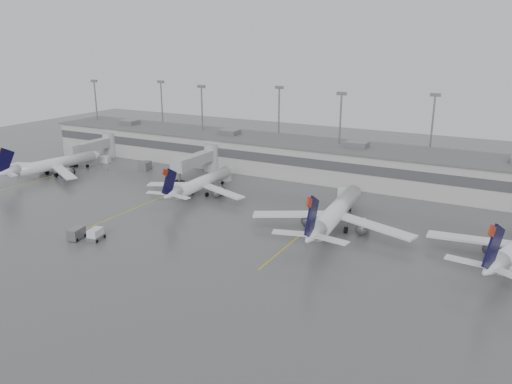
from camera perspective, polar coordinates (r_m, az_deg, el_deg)
The scene contains 18 objects.
ground at distance 80.10m, azimuth -12.37°, elevation -7.21°, with size 260.00×260.00×0.00m, color #58585A.
terminal at distance 125.97m, azimuth 4.79°, elevation 4.01°, with size 152.00×17.00×9.45m.
light_masts at distance 129.70m, azimuth 5.92°, elevation 7.89°, with size 142.40×8.00×20.60m.
jet_bridge_left at distance 147.56m, azimuth -17.49°, elevation 5.08°, with size 4.00×17.20×7.00m.
jet_bridge_right at distance 125.28m, azimuth -6.14°, elevation 3.76°, with size 4.00×17.20×7.00m.
stand_markings at distance 98.07m, azimuth -3.29°, elevation -2.27°, with size 105.25×40.00×0.01m.
jet_far_left at distance 133.49m, azimuth -22.26°, elevation 2.98°, with size 25.56×28.83×9.35m.
jet_mid_left at distance 108.43m, azimuth -6.38°, elevation 1.04°, with size 24.10×27.02×8.74m.
jet_mid_right at distance 88.66m, azimuth 9.00°, elevation -2.35°, with size 28.98×32.57×10.53m.
baggage_tug at distance 88.37m, azimuth -17.86°, elevation -4.77°, with size 2.57×3.43×2.00m.
baggage_cart at distance 89.78m, azimuth -19.85°, elevation -4.46°, with size 2.34×3.35×1.96m.
gse_uld_a at distance 143.40m, azimuth -16.86°, elevation 3.59°, with size 2.57×1.71×1.82m, color white.
gse_uld_b at distance 119.66m, azimuth -3.54°, elevation 1.72°, with size 2.50×1.67×1.77m, color white.
gse_uld_c at distance 108.64m, azimuth 10.00°, elevation -0.06°, with size 2.68×1.79×1.90m, color white.
gse_loader at distance 132.45m, azimuth -12.54°, elevation 2.93°, with size 2.15×3.45×2.15m, color slate.
cone_a at distance 135.00m, azimuth -16.62°, elevation 2.55°, with size 0.39×0.39×0.63m, color #EF3005.
cone_b at distance 114.40m, azimuth -9.55°, elevation 0.52°, with size 0.44×0.44×0.70m, color #EF3005.
cone_c at distance 95.75m, azimuth 8.86°, elevation -2.73°, with size 0.42×0.42×0.66m, color #EF3005.
Camera 1 is at (48.83, -54.70, 32.25)m, focal length 35.00 mm.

